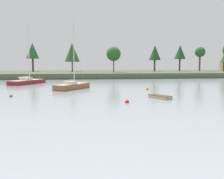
{
  "coord_description": "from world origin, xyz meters",
  "views": [
    {
      "loc": [
        -11.98,
        -6.64,
        3.9
      ],
      "look_at": [
        -7.09,
        26.67,
        0.56
      ],
      "focal_mm": 38.28,
      "sensor_mm": 36.0,
      "label": 1
    }
  ],
  "objects_px": {
    "sailboat_wood": "(72,88)",
    "sailboat_maroon": "(28,83)",
    "mooring_buoy_orange": "(147,89)",
    "dinghy_sand": "(160,97)",
    "mooring_buoy_green": "(11,96)",
    "mooring_buoy_red": "(127,102)"
  },
  "relations": [
    {
      "from": "sailboat_wood",
      "to": "sailboat_maroon",
      "type": "bearing_deg",
      "value": 126.8
    },
    {
      "from": "sailboat_wood",
      "to": "mooring_buoy_orange",
      "type": "bearing_deg",
      "value": -11.57
    },
    {
      "from": "sailboat_maroon",
      "to": "dinghy_sand",
      "type": "xyz_separation_m",
      "value": [
        20.41,
        -26.19,
        -0.14
      ]
    },
    {
      "from": "sailboat_maroon",
      "to": "sailboat_wood",
      "type": "distance_m",
      "value": 16.32
    },
    {
      "from": "mooring_buoy_green",
      "to": "mooring_buoy_red",
      "type": "bearing_deg",
      "value": -27.24
    },
    {
      "from": "mooring_buoy_green",
      "to": "mooring_buoy_orange",
      "type": "xyz_separation_m",
      "value": [
        19.78,
        6.31,
        0.01
      ]
    },
    {
      "from": "mooring_buoy_red",
      "to": "mooring_buoy_orange",
      "type": "xyz_separation_m",
      "value": [
        6.24,
        13.29,
        -0.0
      ]
    },
    {
      "from": "dinghy_sand",
      "to": "mooring_buoy_green",
      "type": "xyz_separation_m",
      "value": [
        -18.15,
        4.3,
        -0.06
      ]
    },
    {
      "from": "dinghy_sand",
      "to": "sailboat_maroon",
      "type": "bearing_deg",
      "value": 127.93
    },
    {
      "from": "mooring_buoy_green",
      "to": "dinghy_sand",
      "type": "bearing_deg",
      "value": -13.32
    },
    {
      "from": "dinghy_sand",
      "to": "mooring_buoy_green",
      "type": "bearing_deg",
      "value": 166.68
    },
    {
      "from": "mooring_buoy_orange",
      "to": "dinghy_sand",
      "type": "bearing_deg",
      "value": -98.73
    },
    {
      "from": "dinghy_sand",
      "to": "mooring_buoy_orange",
      "type": "height_order",
      "value": "dinghy_sand"
    },
    {
      "from": "mooring_buoy_red",
      "to": "mooring_buoy_green",
      "type": "distance_m",
      "value": 15.23
    },
    {
      "from": "sailboat_maroon",
      "to": "dinghy_sand",
      "type": "distance_m",
      "value": 33.21
    },
    {
      "from": "sailboat_wood",
      "to": "mooring_buoy_green",
      "type": "height_order",
      "value": "sailboat_wood"
    },
    {
      "from": "sailboat_maroon",
      "to": "mooring_buoy_red",
      "type": "relative_size",
      "value": 25.71
    },
    {
      "from": "sailboat_maroon",
      "to": "sailboat_wood",
      "type": "height_order",
      "value": "sailboat_maroon"
    },
    {
      "from": "dinghy_sand",
      "to": "mooring_buoy_orange",
      "type": "relative_size",
      "value": 6.31
    },
    {
      "from": "sailboat_maroon",
      "to": "mooring_buoy_orange",
      "type": "bearing_deg",
      "value": -35.26
    },
    {
      "from": "sailboat_maroon",
      "to": "mooring_buoy_red",
      "type": "height_order",
      "value": "sailboat_maroon"
    },
    {
      "from": "mooring_buoy_orange",
      "to": "mooring_buoy_green",
      "type": "bearing_deg",
      "value": -162.29
    }
  ]
}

